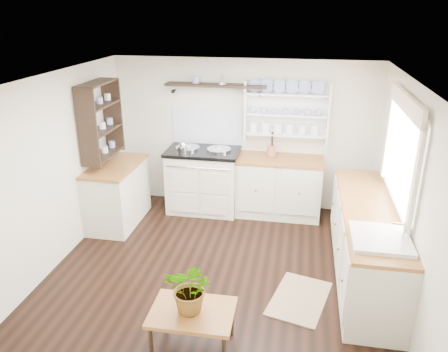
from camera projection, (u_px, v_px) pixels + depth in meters
The scene contains 19 objects.
floor at pixel (220, 266), 5.41m from camera, with size 4.00×3.80×0.01m, color black.
wall_back at pixel (243, 135), 6.73m from camera, with size 4.00×0.02×2.30m, color beige.
wall_right at pixel (404, 192), 4.66m from camera, with size 0.02×3.80×2.30m, color beige.
wall_left at pixel (59, 169), 5.33m from camera, with size 0.02×3.80×2.30m, color beige.
ceiling at pixel (220, 78), 4.57m from camera, with size 4.00×3.80×0.01m, color white.
window at pixel (402, 151), 4.65m from camera, with size 0.08×1.55×1.22m.
aga_cooker at pixel (204, 179), 6.76m from camera, with size 1.10×0.76×1.01m.
back_cabinets at pixel (279, 186), 6.61m from camera, with size 1.27×0.63×0.90m.
right_cabinets at pixel (366, 242), 5.05m from camera, with size 0.62×2.43×0.90m.
belfast_sink at pixel (379, 249), 4.24m from camera, with size 0.55×0.60×0.45m.
left_cabinets at pixel (117, 193), 6.35m from camera, with size 0.62×1.13×0.90m.
plate_rack at pixel (287, 111), 6.44m from camera, with size 1.20×0.22×0.90m.
high_shelf at pixel (216, 86), 6.41m from camera, with size 1.50×0.29×0.16m.
left_shelving at pixel (101, 120), 5.98m from camera, with size 0.28×0.80×1.05m, color black.
kettle at pixel (183, 148), 6.50m from camera, with size 0.16×0.16×0.20m, color silver, non-canonical shape.
utensil_crock at pixel (271, 151), 6.51m from camera, with size 0.13×0.13×0.15m, color #A5613C.
center_table at pixel (192, 315), 3.99m from camera, with size 0.77×0.56×0.42m.
potted_plant at pixel (191, 288), 3.89m from camera, with size 0.44×0.38×0.49m, color #3F7233.
floor_rug at pixel (299, 298), 4.79m from camera, with size 0.55×0.85×0.02m, color olive.
Camera 1 is at (0.88, -4.55, 3.01)m, focal length 35.00 mm.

